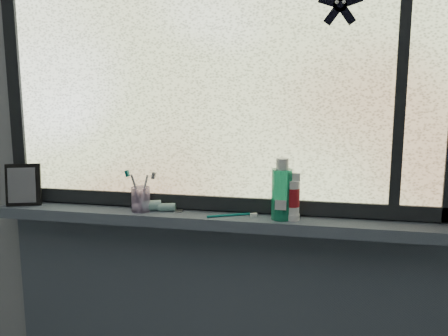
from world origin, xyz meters
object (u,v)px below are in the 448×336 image
(toothbrush_cup, at_px, (141,199))
(cream_tube, at_px, (293,195))
(mouthwash_bottle, at_px, (282,189))
(vanity_mirror, at_px, (23,185))

(toothbrush_cup, relative_size, cream_tube, 0.77)
(mouthwash_bottle, bearing_deg, cream_tube, -1.12)
(vanity_mirror, height_order, mouthwash_bottle, mouthwash_bottle)
(toothbrush_cup, bearing_deg, cream_tube, -0.21)
(toothbrush_cup, height_order, cream_tube, cream_tube)
(vanity_mirror, xyz_separation_m, cream_tube, (1.00, 0.01, 0.01))
(mouthwash_bottle, relative_size, cream_tube, 1.50)
(vanity_mirror, relative_size, cream_tube, 1.37)
(toothbrush_cup, distance_m, mouthwash_bottle, 0.51)
(toothbrush_cup, xyz_separation_m, mouthwash_bottle, (0.50, -0.00, 0.06))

